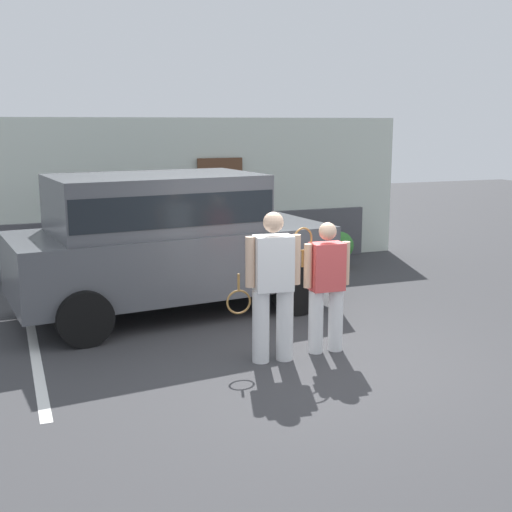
# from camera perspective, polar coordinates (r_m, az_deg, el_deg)

# --- Properties ---
(ground_plane) EXTENTS (40.00, 40.00, 0.00)m
(ground_plane) POSITION_cam_1_polar(r_m,az_deg,el_deg) (8.11, 4.53, -8.75)
(ground_plane) COLOR #38383A
(parking_stripe_0) EXTENTS (0.12, 4.40, 0.01)m
(parking_stripe_0) POSITION_cam_1_polar(r_m,az_deg,el_deg) (8.82, -18.32, -7.61)
(parking_stripe_0) COLOR silver
(parking_stripe_0) RESTS_ON ground_plane
(house_frontage) EXTENTS (9.20, 0.40, 2.87)m
(house_frontage) POSITION_cam_1_polar(r_m,az_deg,el_deg) (13.16, -6.20, 5.00)
(house_frontage) COLOR silver
(house_frontage) RESTS_ON ground_plane
(parked_suv) EXTENTS (4.78, 2.58, 2.05)m
(parked_suv) POSITION_cam_1_polar(r_m,az_deg,el_deg) (9.83, -7.67, 1.65)
(parked_suv) COLOR #4C4F54
(parked_suv) RESTS_ON ground_plane
(tennis_player_man) EXTENTS (0.91, 0.32, 1.78)m
(tennis_player_man) POSITION_cam_1_polar(r_m,az_deg,el_deg) (7.78, 1.42, -2.50)
(tennis_player_man) COLOR white
(tennis_player_man) RESTS_ON ground_plane
(tennis_player_woman) EXTENTS (0.74, 0.26, 1.61)m
(tennis_player_woman) POSITION_cam_1_polar(r_m,az_deg,el_deg) (8.17, 5.98, -2.45)
(tennis_player_woman) COLOR white
(tennis_player_woman) RESTS_ON ground_plane
(potted_plant_by_porch) EXTENTS (0.54, 0.54, 0.71)m
(potted_plant_by_porch) POSITION_cam_1_polar(r_m,az_deg,el_deg) (13.05, 7.13, 0.69)
(potted_plant_by_porch) COLOR #9E5638
(potted_plant_by_porch) RESTS_ON ground_plane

